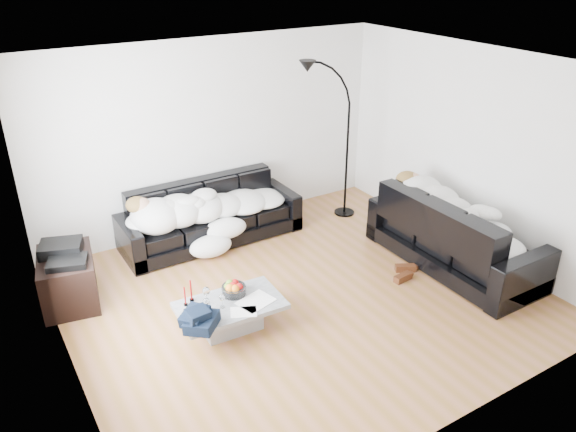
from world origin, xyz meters
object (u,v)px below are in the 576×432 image
wine_glass_a (206,295)px  stereo (63,252)px  sleeper_right (457,217)px  av_cabinet (68,279)px  sofa_back (211,214)px  sofa_right (455,232)px  floor_lamp (347,148)px  wine_glass_b (207,305)px  shoes (404,273)px  wine_glass_c (222,301)px  fruit_bowl (234,288)px  candle_right (191,291)px  coffee_table (231,316)px  sleeper_back (211,199)px  candle_left (185,297)px

wine_glass_a → stereo: 1.70m
sleeper_right → av_cabinet: (-4.26, 1.66, -0.37)m
sofa_back → sofa_right: bearing=-43.3°
floor_lamp → wine_glass_b: bearing=-143.9°
sleeper_right → stereo: (-4.26, 1.66, -0.02)m
shoes → wine_glass_a: bearing=178.3°
wine_glass_c → av_cabinet: 1.87m
sofa_right → fruit_bowl: sofa_right is taller
sleeper_right → floor_lamp: (-0.26, 1.90, 0.37)m
candle_right → shoes: size_ratio=0.59×
coffee_table → av_cabinet: size_ratio=1.30×
sleeper_back → wine_glass_b: size_ratio=12.91×
wine_glass_a → sleeper_back: bearing=63.6°
sofa_right → sleeper_back: bearing=47.3°
sofa_right → wine_glass_b: sofa_right is taller
candle_left → shoes: (2.65, -0.37, -0.38)m
sleeper_back → sleeper_right: size_ratio=1.07×
coffee_table → wine_glass_c: wine_glass_c is taller
fruit_bowl → av_cabinet: av_cabinet is taller
coffee_table → wine_glass_b: bearing=-178.9°
sofa_back → floor_lamp: bearing=-7.6°
wine_glass_c → sleeper_back: bearing=68.2°
candle_left → av_cabinet: (-0.91, 1.19, -0.14)m
sofa_right → wine_glass_b: size_ratio=14.14×
sofa_back → shoes: (1.59, -2.08, -0.35)m
sofa_back → floor_lamp: floor_lamp is taller
sofa_back → sleeper_back: (0.00, -0.05, 0.23)m
floor_lamp → wine_glass_a: bearing=-145.5°
sleeper_back → shoes: (1.59, -2.03, -0.58)m
sleeper_back → stereo: (-1.96, -0.46, 0.01)m
fruit_bowl → stereo: stereo is taller
sofa_back → coffee_table: sofa_back is taller
fruit_bowl → av_cabinet: 1.90m
sleeper_right → coffee_table: bearing=85.0°
av_cabinet → stereo: size_ratio=1.89×
fruit_bowl → wine_glass_c: fruit_bowl is taller
wine_glass_a → av_cabinet: av_cabinet is taller
coffee_table → candle_left: bearing=153.2°
wine_glass_c → sofa_back: bearing=68.7°
wine_glass_b → candle_left: candle_left is taller
sofa_right → shoes: sofa_right is taller
sleeper_right → sofa_right: bearing=-90.0°
sleeper_right → floor_lamp: floor_lamp is taller
sofa_right → sleeper_right: (-0.00, 0.00, 0.20)m
candle_left → av_cabinet: 1.51m
shoes → wine_glass_c: bearing=-178.2°
sofa_right → coffee_table: size_ratio=2.06×
sofa_back → coffee_table: bearing=-109.0°
sleeper_right → wine_glass_b: 3.23m
floor_lamp → sleeper_right: bearing=-75.2°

